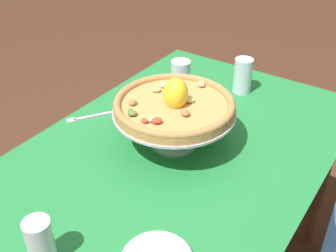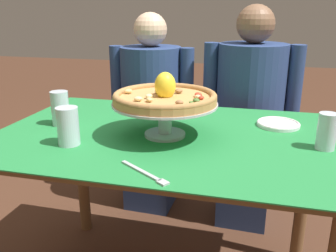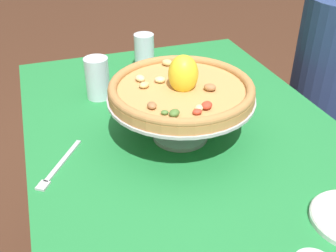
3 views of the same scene
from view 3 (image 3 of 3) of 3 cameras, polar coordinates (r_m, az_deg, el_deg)
dining_table at (r=1.19m, az=2.86°, el=-5.57°), size 1.31×0.88×0.75m
pizza_stand at (r=1.07m, az=1.91°, el=2.70°), size 0.39×0.39×0.13m
pizza at (r=1.04m, az=1.97°, el=5.34°), size 0.38×0.38×0.11m
water_glass_front_left at (r=1.31m, az=-9.96°, el=6.43°), size 0.08×0.08×0.14m
water_glass_side_left at (r=1.48m, az=-3.51°, el=9.92°), size 0.07×0.07×0.14m
dinner_fork at (r=1.04m, az=-15.30°, el=-5.58°), size 0.18×0.13×0.01m
diner_left at (r=1.79m, az=22.26°, el=3.55°), size 0.51×0.37×1.19m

